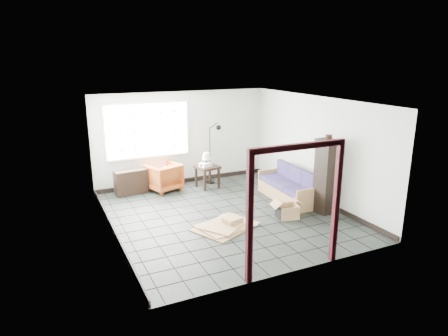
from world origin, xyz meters
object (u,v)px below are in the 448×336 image
tall_shelf (325,176)px  armchair (163,176)px  futon_sofa (290,188)px  side_table (207,170)px

tall_shelf → armchair: bearing=128.1°
futon_sofa → armchair: size_ratio=2.33×
armchair → futon_sofa: bearing=123.7°
armchair → tall_shelf: bearing=113.9°
side_table → tall_shelf: size_ratio=0.38×
side_table → tall_shelf: (1.72, -2.84, 0.37)m
futon_sofa → tall_shelf: bearing=-77.5°
armchair → tall_shelf: (2.87, -3.15, 0.47)m
tall_shelf → futon_sofa: bearing=96.2°
futon_sofa → side_table: (-1.52, 1.77, 0.21)m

